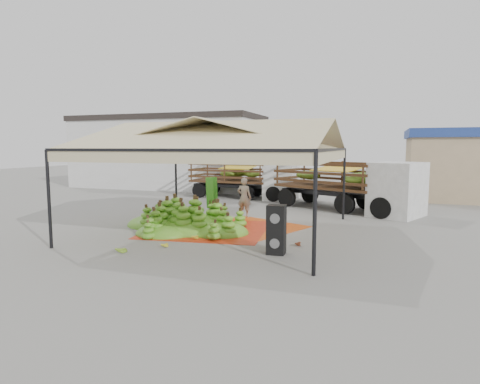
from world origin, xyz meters
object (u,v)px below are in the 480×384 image
(banana_heap, at_px, (187,214))
(speaker_stack, at_px, (276,230))
(vendor, at_px, (244,197))
(truck_left, at_px, (248,175))
(truck_right, at_px, (351,180))

(banana_heap, relative_size, speaker_stack, 3.73)
(banana_heap, distance_m, vendor, 3.47)
(banana_heap, xyz_separation_m, truck_left, (-0.74, 9.64, 0.79))
(banana_heap, bearing_deg, truck_right, 50.50)
(speaker_stack, bearing_deg, truck_left, 108.94)
(banana_heap, bearing_deg, speaker_stack, -29.54)
(truck_left, relative_size, truck_right, 0.89)
(speaker_stack, distance_m, vendor, 6.21)
(banana_heap, xyz_separation_m, vendor, (1.16, 3.25, 0.30))
(vendor, height_order, truck_right, truck_right)
(banana_heap, bearing_deg, truck_left, 94.41)
(truck_right, bearing_deg, vendor, -116.95)
(speaker_stack, bearing_deg, vendor, 114.47)
(vendor, relative_size, truck_left, 0.27)
(banana_heap, height_order, vendor, vendor)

